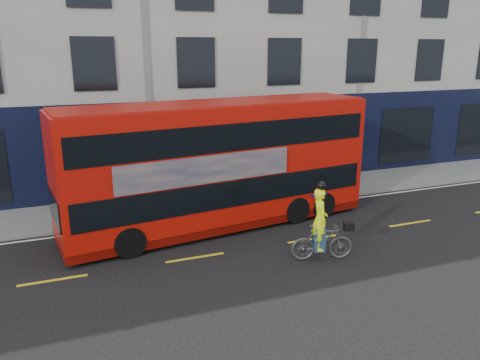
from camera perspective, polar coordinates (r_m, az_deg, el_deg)
ground at (r=13.01m, az=-3.65°, el=-12.06°), size 120.00×120.00×0.00m
pavement at (r=18.81m, az=-9.60°, el=-3.08°), size 60.00×3.00×0.12m
kerb at (r=17.42m, az=-8.60°, el=-4.57°), size 60.00×0.12×0.13m
building_terrace at (r=24.23m, az=-13.71°, el=18.72°), size 50.00×10.07×15.00m
road_edge_line at (r=17.17m, az=-8.37°, el=-5.09°), size 58.00×0.10×0.01m
lane_dashes at (r=14.30m, az=-5.48°, el=-9.40°), size 58.00×0.12×0.01m
bus at (r=16.07m, az=-2.51°, el=1.95°), size 11.01×3.82×4.35m
cyclist at (r=14.00m, az=9.91°, el=-6.50°), size 1.93×0.99×2.43m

